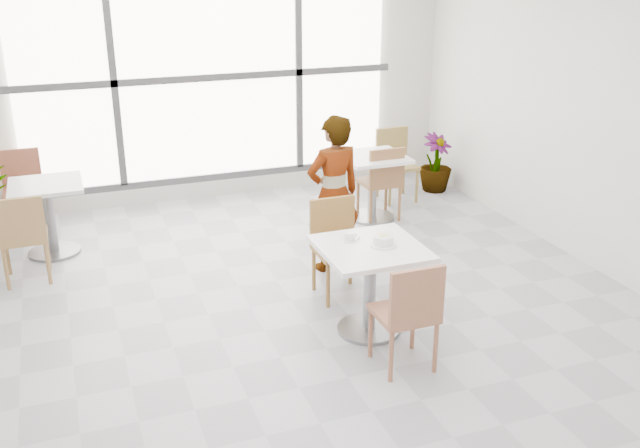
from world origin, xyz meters
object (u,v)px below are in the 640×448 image
object	(u,v)px
chair_far	(336,240)
bg_table_left	(49,208)
person	(334,194)
bg_chair_right_near	(382,178)
chair_near	(409,310)
bg_chair_left_far	(22,184)
bg_chair_left_near	(23,233)
plant_right	(436,163)
bg_table_right	(373,178)
oatmeal_bowl	(383,240)
coffee_cup	(350,237)
bg_chair_right_far	(395,159)
main_table	(370,272)

from	to	relation	value
chair_far	bg_table_left	xyz separation A→B (m)	(-2.39, 1.82, -0.01)
chair_far	bg_table_left	world-z (taller)	chair_far
person	bg_chair_right_near	distance (m)	1.46
chair_near	bg_chair_left_far	bearing A→B (deg)	-57.18
bg_chair_left_near	bg_chair_right_near	world-z (taller)	same
bg_chair_right_near	plant_right	world-z (taller)	bg_chair_right_near
person	bg_table_right	distance (m)	1.48
chair_near	oatmeal_bowl	xyz separation A→B (m)	(0.07, 0.62, 0.29)
coffee_cup	plant_right	distance (m)	3.75
person	bg_table_right	size ratio (longest dim) A/B	2.03
person	bg_chair_left_near	size ratio (longest dim) A/B	1.75
bg_chair_left_far	bg_chair_left_near	bearing A→B (deg)	-89.35
bg_chair_left_near	bg_chair_right_far	distance (m)	4.39
chair_near	bg_chair_left_far	xyz separation A→B (m)	(-2.65, 4.12, 0.00)
bg_chair_right_far	bg_chair_left_near	bearing A→B (deg)	-166.52
bg_chair_right_near	bg_table_left	bearing A→B (deg)	-4.83
main_table	bg_chair_left_near	xyz separation A→B (m)	(-2.61, 1.93, -0.02)
bg_table_left	bg_chair_right_near	size ratio (longest dim) A/B	0.86
bg_chair_left_near	coffee_cup	bearing A→B (deg)	144.78
bg_table_right	plant_right	xyz separation A→B (m)	(1.17, 0.65, -0.12)
person	bg_table_left	xyz separation A→B (m)	(-2.56, 1.33, -0.27)
person	bg_table_left	world-z (taller)	person
bg_table_right	oatmeal_bowl	bearing A→B (deg)	-112.59
chair_far	bg_table_right	bearing A→B (deg)	56.16
main_table	bg_chair_right_near	bearing A→B (deg)	62.87
bg_chair_right_far	plant_right	distance (m)	0.63
bg_table_left	bg_chair_left_near	size ratio (longest dim) A/B	0.86
coffee_cup	bg_chair_left_far	size ratio (longest dim) A/B	0.18
person	bg_chair_right_near	bearing A→B (deg)	-142.08
bg_chair_right_near	main_table	bearing A→B (deg)	62.87
coffee_cup	chair_far	bearing A→B (deg)	78.07
oatmeal_bowl	bg_chair_left_near	world-z (taller)	bg_chair_left_near
chair_near	person	distance (m)	1.92
chair_near	bg_table_left	bearing A→B (deg)	-53.32
coffee_cup	bg_table_left	xyz separation A→B (m)	(-2.26, 2.42, -0.29)
oatmeal_bowl	bg_chair_left_far	bearing A→B (deg)	127.94
bg_chair_left_far	chair_far	bearing A→B (deg)	-45.76
main_table	bg_table_left	size ratio (longest dim) A/B	1.07
chair_far	bg_chair_left_near	size ratio (longest dim) A/B	1.00
chair_far	bg_table_left	bearing A→B (deg)	142.66
bg_table_left	bg_chair_right_far	distance (m)	4.05
chair_near	chair_far	distance (m)	1.40
chair_far	bg_chair_right_far	world-z (taller)	same
main_table	oatmeal_bowl	bearing A→B (deg)	-12.02
bg_chair_left_far	bg_table_left	bearing A→B (deg)	-74.17
bg_table_left	bg_chair_left_far	xyz separation A→B (m)	(-0.25, 0.89, 0.01)
person	plant_right	world-z (taller)	person
chair_far	bg_chair_left_far	world-z (taller)	same
chair_near	bg_table_right	bearing A→B (deg)	-109.56
main_table	oatmeal_bowl	distance (m)	0.29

